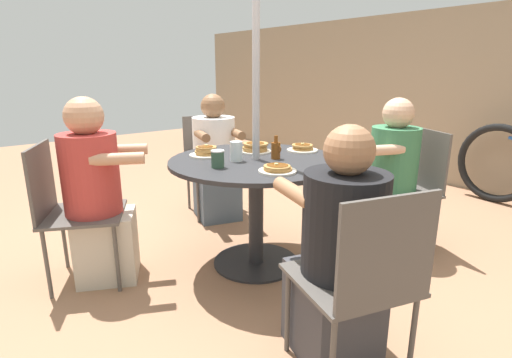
# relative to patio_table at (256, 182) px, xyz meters

# --- Properties ---
(ground_plane) EXTENTS (12.00, 12.00, 0.00)m
(ground_plane) POSITION_rel_patio_table_xyz_m (0.00, 0.00, -0.59)
(ground_plane) COLOR #9E7051
(back_fence) EXTENTS (10.00, 0.06, 1.94)m
(back_fence) POSITION_rel_patio_table_xyz_m (0.00, 2.98, 0.38)
(back_fence) COLOR gray
(back_fence) RESTS_ON ground
(patio_table) EXTENTS (1.13, 1.13, 0.74)m
(patio_table) POSITION_rel_patio_table_xyz_m (0.00, 0.00, 0.00)
(patio_table) COLOR #28282B
(patio_table) RESTS_ON ground
(umbrella_pole) EXTENTS (0.05, 0.05, 2.01)m
(umbrella_pole) POSITION_rel_patio_table_xyz_m (0.00, 0.00, 0.42)
(umbrella_pole) COLOR #ADADB2
(umbrella_pole) RESTS_ON ground
(patio_chair_north) EXTENTS (0.61, 0.61, 0.88)m
(patio_chair_north) POSITION_rel_patio_table_xyz_m (-0.53, -1.04, -0.08)
(patio_chair_north) COLOR #514C47
(patio_chair_north) RESTS_ON ground
(diner_north) EXTENTS (0.50, 0.56, 1.15)m
(diner_north) POSITION_rel_patio_table_xyz_m (-0.45, -0.88, -0.05)
(diner_north) COLOR beige
(diner_north) RESTS_ON ground
(patio_chair_east) EXTENTS (0.57, 0.57, 0.88)m
(patio_chair_east) POSITION_rel_patio_table_xyz_m (1.12, -0.34, -0.08)
(patio_chair_east) COLOR #514C47
(patio_chair_east) RESTS_ON ground
(diner_east) EXTENTS (0.56, 0.48, 1.10)m
(diner_east) POSITION_rel_patio_table_xyz_m (0.95, -0.29, -0.09)
(diner_east) COLOR #3D3D42
(diner_east) RESTS_ON ground
(patio_chair_south) EXTENTS (0.60, 0.60, 0.88)m
(patio_chair_south) POSITION_rel_patio_table_xyz_m (0.48, 1.07, -0.08)
(patio_chair_south) COLOR #514C47
(patio_chair_south) RESTS_ON ground
(diner_south) EXTENTS (0.51, 0.59, 1.12)m
(diner_south) POSITION_rel_patio_table_xyz_m (0.40, 0.91, -0.08)
(diner_south) COLOR gray
(diner_south) RESTS_ON ground
(patio_chair_west) EXTENTS (0.57, 0.57, 0.88)m
(patio_chair_west) POSITION_rel_patio_table_xyz_m (-1.12, 0.35, -0.08)
(patio_chair_west) COLOR #514C47
(patio_chair_west) RESTS_ON ground
(diner_west) EXTENTS (0.55, 0.48, 1.10)m
(diner_west) POSITION_rel_patio_table_xyz_m (-0.95, 0.29, -0.09)
(diner_west) COLOR slate
(diner_west) RESTS_ON ground
(pancake_plate_a) EXTENTS (0.22, 0.22, 0.08)m
(pancake_plate_a) POSITION_rel_patio_table_xyz_m (-0.18, 0.14, 0.18)
(pancake_plate_a) COLOR silver
(pancake_plate_a) RESTS_ON patio_table
(pancake_plate_b) EXTENTS (0.22, 0.22, 0.08)m
(pancake_plate_b) POSITION_rel_patio_table_xyz_m (-0.29, -0.20, 0.18)
(pancake_plate_b) COLOR silver
(pancake_plate_b) RESTS_ON patio_table
(pancake_plate_c) EXTENTS (0.22, 0.22, 0.05)m
(pancake_plate_c) POSITION_rel_patio_table_xyz_m (0.33, -0.11, 0.17)
(pancake_plate_c) COLOR silver
(pancake_plate_c) RESTS_ON patio_table
(pancake_plate_d) EXTENTS (0.22, 0.22, 0.06)m
(pancake_plate_d) POSITION_rel_patio_table_xyz_m (-0.00, 0.42, 0.17)
(pancake_plate_d) COLOR silver
(pancake_plate_d) RESTS_ON patio_table
(syrup_bottle) EXTENTS (0.08, 0.06, 0.15)m
(syrup_bottle) POSITION_rel_patio_table_xyz_m (0.07, 0.11, 0.21)
(syrup_bottle) COLOR brown
(syrup_bottle) RESTS_ON patio_table
(coffee_cup) EXTENTS (0.08, 0.08, 0.10)m
(coffee_cup) POSITION_rel_patio_table_xyz_m (0.03, -0.32, 0.20)
(coffee_cup) COLOR #33513D
(coffee_cup) RESTS_ON patio_table
(drinking_glass_a) EXTENTS (0.08, 0.08, 0.13)m
(drinking_glass_a) POSITION_rel_patio_table_xyz_m (-0.04, -0.13, 0.21)
(drinking_glass_a) COLOR silver
(drinking_glass_a) RESTS_ON patio_table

